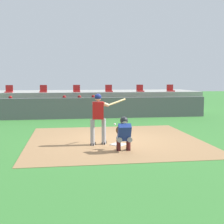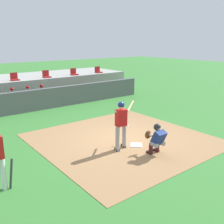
{
  "view_description": "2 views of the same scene",
  "coord_description": "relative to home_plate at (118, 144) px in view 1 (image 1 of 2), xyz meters",
  "views": [
    {
      "loc": [
        -1.79,
        -11.24,
        2.34
      ],
      "look_at": [
        0.0,
        0.7,
        1.0
      ],
      "focal_mm": 49.38,
      "sensor_mm": 36.0,
      "label": 1
    },
    {
      "loc": [
        -6.43,
        -7.5,
        3.87
      ],
      "look_at": [
        0.0,
        0.7,
        1.0
      ],
      "focal_mm": 41.9,
      "sensor_mm": 36.0,
      "label": 2
    }
  ],
  "objects": [
    {
      "name": "stadium_seat_0",
      "position": [
        -5.42,
        10.18,
        1.51
      ],
      "size": [
        0.46,
        0.46,
        0.48
      ],
      "color": "#A51E1E",
      "rests_on": "stands_platform"
    },
    {
      "name": "dirt_infield",
      "position": [
        0.0,
        0.8,
        -0.02
      ],
      "size": [
        6.4,
        6.4,
        0.01
      ],
      "primitive_type": "cube",
      "color": "#9E754C",
      "rests_on": "ground"
    },
    {
      "name": "stadium_seat_1",
      "position": [
        -3.25,
        10.18,
        1.51
      ],
      "size": [
        0.46,
        0.46,
        0.48
      ],
      "color": "#A51E1E",
      "rests_on": "stands_platform"
    },
    {
      "name": "catcher_crouched",
      "position": [
        0.0,
        -0.98,
        0.58
      ],
      "size": [
        0.5,
        1.78,
        1.13
      ],
      "color": "gray",
      "rests_on": "ground"
    },
    {
      "name": "dugout_player_2",
      "position": [
        -0.98,
        8.14,
        0.65
      ],
      "size": [
        0.49,
        0.7,
        1.3
      ],
      "color": "#939399",
      "rests_on": "ground"
    },
    {
      "name": "dugout_player_0",
      "position": [
        -5.02,
        8.14,
        0.65
      ],
      "size": [
        0.49,
        0.7,
        1.3
      ],
      "color": "#939399",
      "rests_on": "ground"
    },
    {
      "name": "dugout_player_3",
      "position": [
        -0.14,
        8.14,
        0.65
      ],
      "size": [
        0.49,
        0.7,
        1.3
      ],
      "color": "#939399",
      "rests_on": "ground"
    },
    {
      "name": "stadium_seat_2",
      "position": [
        -1.08,
        10.18,
        1.51
      ],
      "size": [
        0.46,
        0.46,
        0.48
      ],
      "color": "#A51E1E",
      "rests_on": "stands_platform"
    },
    {
      "name": "home_plate",
      "position": [
        0.0,
        0.0,
        0.0
      ],
      "size": [
        0.62,
        0.62,
        0.02
      ],
      "primitive_type": "cube",
      "rotation": [
        0.0,
        0.0,
        0.79
      ],
      "color": "white",
      "rests_on": "dirt_infield"
    },
    {
      "name": "stadium_seat_3",
      "position": [
        1.08,
        10.18,
        1.51
      ],
      "size": [
        0.46,
        0.46,
        0.48
      ],
      "color": "#A51E1E",
      "rests_on": "stands_platform"
    },
    {
      "name": "ground_plane",
      "position": [
        0.0,
        0.8,
        -0.02
      ],
      "size": [
        80.0,
        80.0,
        0.0
      ],
      "primitive_type": "plane",
      "color": "#387A33"
    },
    {
      "name": "stadium_seat_5",
      "position": [
        5.42,
        10.18,
        1.51
      ],
      "size": [
        0.46,
        0.46,
        0.48
      ],
      "color": "#A51E1E",
      "rests_on": "stands_platform"
    },
    {
      "name": "stadium_seat_4",
      "position": [
        3.25,
        10.18,
        1.51
      ],
      "size": [
        0.46,
        0.46,
        0.48
      ],
      "color": "#A51E1E",
      "rests_on": "stands_platform"
    },
    {
      "name": "stands_platform",
      "position": [
        0.0,
        11.7,
        0.68
      ],
      "size": [
        15.0,
        4.4,
        1.4
      ],
      "primitive_type": "cube",
      "color": "#9E9E99",
      "rests_on": "ground"
    },
    {
      "name": "dugout_wall",
      "position": [
        0.0,
        7.3,
        0.58
      ],
      "size": [
        13.0,
        0.3,
        1.2
      ],
      "primitive_type": "cube",
      "color": "#59595E",
      "rests_on": "ground"
    },
    {
      "name": "dugout_player_1",
      "position": [
        -1.89,
        8.14,
        0.65
      ],
      "size": [
        0.49,
        0.7,
        1.3
      ],
      "color": "#939399",
      "rests_on": "ground"
    },
    {
      "name": "batter_at_plate",
      "position": [
        -0.67,
        0.1,
        1.01
      ],
      "size": [
        1.35,
        0.7,
        1.8
      ],
      "color": "#99999E",
      "rests_on": "ground"
    },
    {
      "name": "dugout_bench",
      "position": [
        0.0,
        8.3,
        0.2
      ],
      "size": [
        11.8,
        0.44,
        0.45
      ],
      "primitive_type": "cube",
      "color": "olive",
      "rests_on": "ground"
    }
  ]
}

